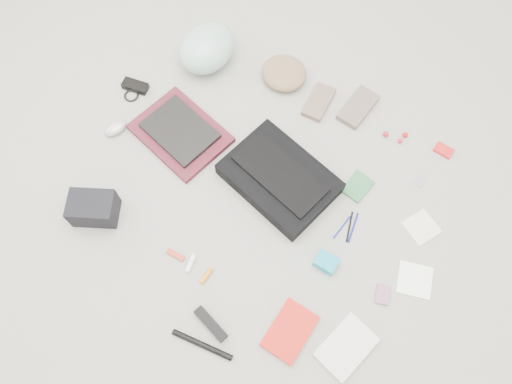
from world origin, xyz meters
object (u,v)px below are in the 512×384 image
at_px(book_red, 290,331).
at_px(accordion_wallet, 326,262).
at_px(camera_bag, 93,208).
at_px(bike_helmet, 207,48).
at_px(laptop, 180,131).
at_px(messenger_bag, 279,178).

xyz_separation_m(book_red, accordion_wallet, (0.02, 0.31, 0.01)).
bearing_deg(camera_bag, accordion_wallet, -9.80).
bearing_deg(book_red, bike_helmet, 138.74).
bearing_deg(laptop, book_red, -17.21).
bearing_deg(messenger_bag, camera_bag, -124.76).
height_order(bike_helmet, camera_bag, bike_helmet).
height_order(camera_bag, accordion_wallet, camera_bag).
bearing_deg(laptop, accordion_wallet, 0.37).
bearing_deg(accordion_wallet, book_red, -87.05).
xyz_separation_m(camera_bag, book_red, (0.94, -0.08, -0.05)).
height_order(book_red, accordion_wallet, accordion_wallet).
bearing_deg(bike_helmet, book_red, -41.03).
xyz_separation_m(messenger_bag, laptop, (-0.50, 0.02, -0.00)).
bearing_deg(laptop, bike_helmet, 119.92).
bearing_deg(bike_helmet, camera_bag, -85.32).
bearing_deg(laptop, camera_bag, -86.25).
relative_size(laptop, accordion_wallet, 3.50).
relative_size(camera_bag, book_red, 0.88).
xyz_separation_m(laptop, accordion_wallet, (0.83, -0.27, -0.02)).
relative_size(laptop, bike_helmet, 1.02).
xyz_separation_m(laptop, camera_bag, (-0.13, -0.49, 0.02)).
distance_m(messenger_bag, book_red, 0.64).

